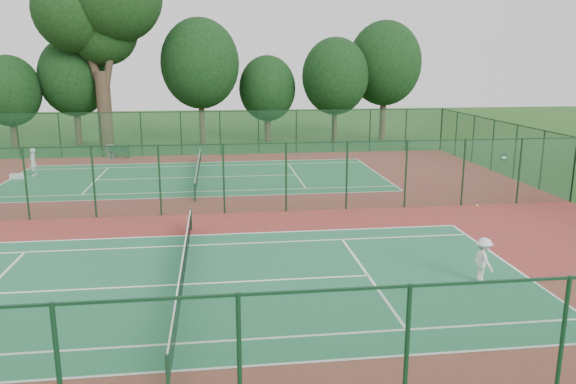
% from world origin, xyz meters
% --- Properties ---
extents(ground, '(120.00, 120.00, 0.00)m').
position_xyz_m(ground, '(0.00, 0.00, 0.00)').
color(ground, '#204A17').
rests_on(ground, ground).
extents(red_pad, '(40.00, 36.00, 0.01)m').
position_xyz_m(red_pad, '(0.00, 0.00, 0.01)').
color(red_pad, maroon).
rests_on(red_pad, ground).
extents(court_near, '(23.77, 10.97, 0.01)m').
position_xyz_m(court_near, '(0.00, -9.00, 0.01)').
color(court_near, '#216A44').
rests_on(court_near, red_pad).
extents(court_far, '(23.77, 10.97, 0.01)m').
position_xyz_m(court_far, '(0.00, 9.00, 0.01)').
color(court_far, '#216B3E').
rests_on(court_far, red_pad).
extents(fence_north, '(40.00, 0.09, 3.50)m').
position_xyz_m(fence_north, '(0.00, 18.00, 1.76)').
color(fence_north, '#1B532F').
rests_on(fence_north, ground).
extents(fence_east, '(0.09, 36.00, 3.50)m').
position_xyz_m(fence_east, '(20.00, 0.00, 1.76)').
color(fence_east, '#1C5436').
rests_on(fence_east, ground).
extents(fence_divider, '(40.00, 0.09, 3.50)m').
position_xyz_m(fence_divider, '(0.00, 0.00, 1.76)').
color(fence_divider, '#1B5334').
rests_on(fence_divider, ground).
extents(tennis_net_near, '(0.10, 12.90, 0.97)m').
position_xyz_m(tennis_net_near, '(0.00, -9.00, 0.54)').
color(tennis_net_near, '#143721').
rests_on(tennis_net_near, ground).
extents(tennis_net_far, '(0.10, 12.90, 0.97)m').
position_xyz_m(tennis_net_far, '(0.00, 9.00, 0.54)').
color(tennis_net_far, '#14371B').
rests_on(tennis_net_far, ground).
extents(player_near, '(0.69, 1.07, 1.55)m').
position_xyz_m(player_near, '(10.12, -10.02, 0.80)').
color(player_near, silver).
rests_on(player_near, court_near).
extents(player_far, '(0.51, 0.71, 1.83)m').
position_xyz_m(player_far, '(-10.67, 10.77, 0.94)').
color(player_far, silver).
rests_on(player_far, court_far).
extents(trash_bin, '(0.67, 0.67, 1.02)m').
position_xyz_m(trash_bin, '(-7.01, 17.60, 0.52)').
color(trash_bin, gray).
rests_on(trash_bin, red_pad).
extents(bench, '(1.63, 0.55, 0.99)m').
position_xyz_m(bench, '(-6.27, 17.22, 0.52)').
color(bench, black).
rests_on(bench, red_pad).
extents(kit_bag, '(0.94, 0.55, 0.33)m').
position_xyz_m(kit_bag, '(-11.48, 10.00, 0.18)').
color(kit_bag, silver).
rests_on(kit_bag, red_pad).
extents(stray_ball_a, '(0.07, 0.07, 0.07)m').
position_xyz_m(stray_ball_a, '(4.35, -0.60, 0.05)').
color(stray_ball_a, gold).
rests_on(stray_ball_a, red_pad).
extents(stray_ball_b, '(0.07, 0.07, 0.07)m').
position_xyz_m(stray_ball_b, '(4.59, -0.72, 0.04)').
color(stray_ball_b, '#A5C32D').
rests_on(stray_ball_b, red_pad).
extents(stray_ball_c, '(0.06, 0.06, 0.06)m').
position_xyz_m(stray_ball_c, '(-0.30, -0.83, 0.04)').
color(stray_ball_c, yellow).
rests_on(stray_ball_c, red_pad).
extents(big_tree, '(10.55, 7.72, 16.21)m').
position_xyz_m(big_tree, '(-7.98, 22.54, 11.48)').
color(big_tree, '#3C2D20').
rests_on(big_tree, ground).
extents(evergreen_row, '(39.00, 5.00, 12.00)m').
position_xyz_m(evergreen_row, '(0.50, 24.25, 0.00)').
color(evergreen_row, black).
rests_on(evergreen_row, ground).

